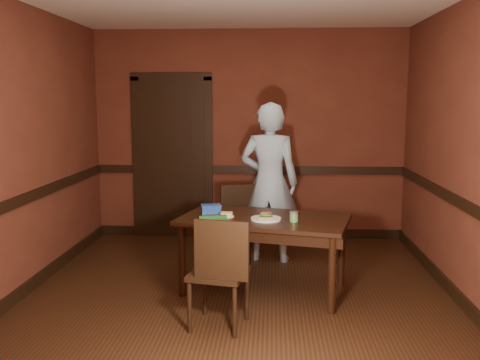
# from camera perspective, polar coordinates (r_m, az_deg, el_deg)

# --- Properties ---
(floor) EXTENTS (4.00, 4.50, 0.01)m
(floor) POSITION_cam_1_polar(r_m,az_deg,el_deg) (5.03, -0.25, -12.51)
(floor) COLOR black
(floor) RESTS_ON ground
(wall_back) EXTENTS (4.00, 0.02, 2.70)m
(wall_back) POSITION_cam_1_polar(r_m,az_deg,el_deg) (6.96, 0.94, 4.79)
(wall_back) COLOR #5D2A1C
(wall_back) RESTS_ON ground
(wall_front) EXTENTS (4.00, 0.02, 2.70)m
(wall_front) POSITION_cam_1_polar(r_m,az_deg,el_deg) (2.50, -3.59, -2.12)
(wall_front) COLOR #5D2A1C
(wall_front) RESTS_ON ground
(wall_left) EXTENTS (0.02, 4.50, 2.70)m
(wall_left) POSITION_cam_1_polar(r_m,az_deg,el_deg) (5.24, -22.66, 2.87)
(wall_left) COLOR #5D2A1C
(wall_left) RESTS_ON ground
(wall_right) EXTENTS (0.02, 4.50, 2.70)m
(wall_right) POSITION_cam_1_polar(r_m,az_deg,el_deg) (5.01, 23.27, 2.59)
(wall_right) COLOR #5D2A1C
(wall_right) RESTS_ON ground
(dado_back) EXTENTS (4.00, 0.03, 0.10)m
(dado_back) POSITION_cam_1_polar(r_m,az_deg,el_deg) (6.99, 0.93, 1.10)
(dado_back) COLOR black
(dado_back) RESTS_ON ground
(dado_left) EXTENTS (0.03, 4.50, 0.10)m
(dado_left) POSITION_cam_1_polar(r_m,az_deg,el_deg) (5.29, -22.24, -1.98)
(dado_left) COLOR black
(dado_left) RESTS_ON ground
(dado_right) EXTENTS (0.03, 4.50, 0.10)m
(dado_right) POSITION_cam_1_polar(r_m,az_deg,el_deg) (5.06, 22.81, -2.47)
(dado_right) COLOR black
(dado_right) RESTS_ON ground
(baseboard_back) EXTENTS (4.00, 0.03, 0.12)m
(baseboard_back) POSITION_cam_1_polar(r_m,az_deg,el_deg) (7.15, 0.91, -5.60)
(baseboard_back) COLOR black
(baseboard_back) RESTS_ON ground
(baseboard_left) EXTENTS (0.03, 4.50, 0.12)m
(baseboard_left) POSITION_cam_1_polar(r_m,az_deg,el_deg) (5.50, -21.73, -10.61)
(baseboard_left) COLOR black
(baseboard_left) RESTS_ON ground
(baseboard_right) EXTENTS (0.03, 4.50, 0.12)m
(baseboard_right) POSITION_cam_1_polar(r_m,az_deg,el_deg) (5.28, 22.27, -11.46)
(baseboard_right) COLOR black
(baseboard_right) RESTS_ON ground
(door) EXTENTS (1.05, 0.07, 2.20)m
(door) POSITION_cam_1_polar(r_m,az_deg,el_deg) (7.06, -7.22, 2.67)
(door) COLOR black
(door) RESTS_ON ground
(dining_table) EXTENTS (1.70, 1.20, 0.72)m
(dining_table) POSITION_cam_1_polar(r_m,az_deg,el_deg) (5.11, 2.57, -7.93)
(dining_table) COLOR black
(dining_table) RESTS_ON floor
(chair_far) EXTENTS (0.50, 0.50, 0.87)m
(chair_far) POSITION_cam_1_polar(r_m,az_deg,el_deg) (5.87, -0.74, -4.97)
(chair_far) COLOR black
(chair_far) RESTS_ON floor
(chair_near) EXTENTS (0.51, 0.51, 0.92)m
(chair_near) POSITION_cam_1_polar(r_m,az_deg,el_deg) (4.32, -2.27, -9.70)
(chair_near) COLOR black
(chair_near) RESTS_ON floor
(person) EXTENTS (0.70, 0.51, 1.78)m
(person) POSITION_cam_1_polar(r_m,az_deg,el_deg) (5.98, 3.14, -0.27)
(person) COLOR #A3C8DC
(person) RESTS_ON floor
(sandwich_plate) EXTENTS (0.28, 0.28, 0.07)m
(sandwich_plate) POSITION_cam_1_polar(r_m,az_deg,el_deg) (4.91, 2.78, -4.04)
(sandwich_plate) COLOR white
(sandwich_plate) RESTS_ON dining_table
(sauce_jar) EXTENTS (0.08, 0.08, 0.09)m
(sauce_jar) POSITION_cam_1_polar(r_m,az_deg,el_deg) (4.84, 5.78, -3.91)
(sauce_jar) COLOR #5A994C
(sauce_jar) RESTS_ON dining_table
(cheese_saucer) EXTENTS (0.14, 0.14, 0.04)m
(cheese_saucer) POSITION_cam_1_polar(r_m,az_deg,el_deg) (5.03, -1.44, -3.74)
(cheese_saucer) COLOR white
(cheese_saucer) RESTS_ON dining_table
(food_tub) EXTENTS (0.21, 0.17, 0.08)m
(food_tub) POSITION_cam_1_polar(r_m,az_deg,el_deg) (5.20, -3.10, -3.08)
(food_tub) COLOR blue
(food_tub) RESTS_ON dining_table
(wrapped_veg) EXTENTS (0.26, 0.14, 0.07)m
(wrapped_veg) POSITION_cam_1_polar(r_m,az_deg,el_deg) (4.78, -2.93, -4.19)
(wrapped_veg) COLOR #184E1B
(wrapped_veg) RESTS_ON dining_table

